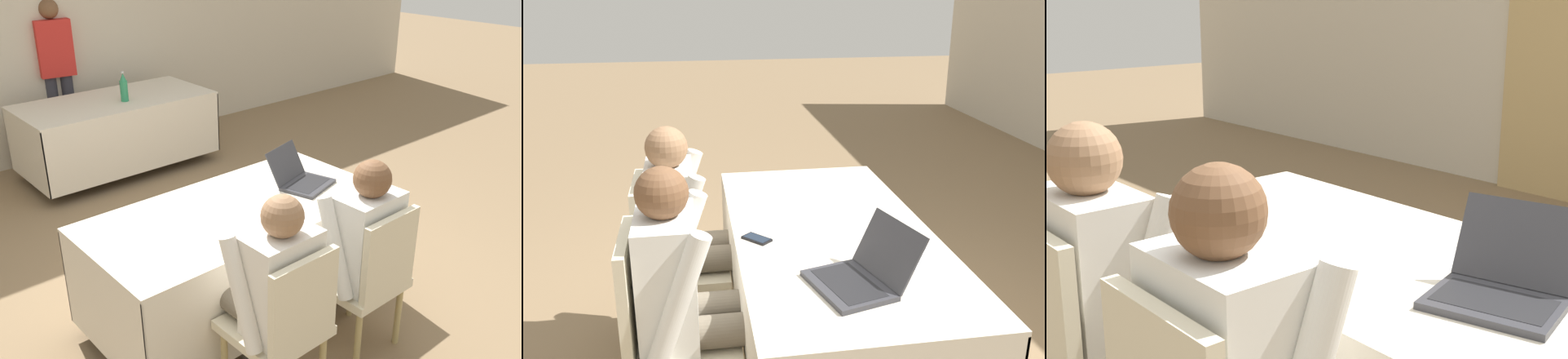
{
  "view_description": "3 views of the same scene",
  "coord_description": "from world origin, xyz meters",
  "views": [
    {
      "loc": [
        -1.89,
        -2.38,
        2.24
      ],
      "look_at": [
        0.0,
        -0.22,
        0.97
      ],
      "focal_mm": 40.0,
      "sensor_mm": 36.0,
      "label": 1
    },
    {
      "loc": [
        2.35,
        -0.6,
        1.78
      ],
      "look_at": [
        0.0,
        -0.22,
        0.97
      ],
      "focal_mm": 40.0,
      "sensor_mm": 36.0,
      "label": 2
    },
    {
      "loc": [
        1.48,
        -1.5,
        1.48
      ],
      "look_at": [
        0.0,
        -0.22,
        0.97
      ],
      "focal_mm": 50.0,
      "sensor_mm": 36.0,
      "label": 3
    }
  ],
  "objects": [
    {
      "name": "ground_plane",
      "position": [
        0.0,
        0.0,
        0.0
      ],
      "size": [
        24.0,
        24.0,
        0.0
      ],
      "primitive_type": "plane",
      "color": "#846B4C"
    },
    {
      "name": "wall_back",
      "position": [
        0.0,
        3.32,
        1.35
      ],
      "size": [
        12.0,
        0.06,
        2.7
      ],
      "color": "beige",
      "rests_on": "ground_plane"
    },
    {
      "name": "conference_table_near",
      "position": [
        0.0,
        0.0,
        0.56
      ],
      "size": [
        1.79,
        0.88,
        0.72
      ],
      "color": "beige",
      "rests_on": "ground_plane"
    },
    {
      "name": "conference_table_far",
      "position": [
        0.57,
        2.55,
        0.56
      ],
      "size": [
        1.79,
        0.88,
        0.72
      ],
      "color": "beige",
      "rests_on": "ground_plane"
    },
    {
      "name": "laptop",
      "position": [
        0.51,
        -0.02,
        0.77
      ],
      "size": [
        0.4,
        0.42,
        0.22
      ],
      "rotation": [
        0.0,
        0.0,
        0.27
      ],
      "color": "#333338",
      "rests_on": "conference_table_near"
    },
    {
      "name": "cell_phone",
      "position": [
        0.06,
        -0.35,
        0.73
      ],
      "size": [
        0.14,
        0.13,
        0.01
      ],
      "rotation": [
        0.0,
        0.0,
        -0.84
      ],
      "color": "black",
      "rests_on": "conference_table_near"
    },
    {
      "name": "paper_beside_laptop",
      "position": [
        0.32,
        0.21,
        0.72
      ],
      "size": [
        0.32,
        0.36,
        0.0
      ],
      "rotation": [
        0.0,
        0.0,
        -0.48
      ],
      "color": "white",
      "rests_on": "conference_table_near"
    },
    {
      "name": "paper_centre_table",
      "position": [
        0.0,
        -0.06,
        0.72
      ],
      "size": [
        0.3,
        0.35,
        0.0
      ],
      "rotation": [
        0.0,
        0.0,
        -0.36
      ],
      "color": "white",
      "rests_on": "conference_table_near"
    },
    {
      "name": "water_bottle",
      "position": [
        0.62,
        2.42,
        0.85
      ],
      "size": [
        0.07,
        0.07,
        0.28
      ],
      "color": "#288456",
      "rests_on": "conference_table_far"
    },
    {
      "name": "chair_near_left",
      "position": [
        -0.31,
        -0.75,
        0.49
      ],
      "size": [
        0.44,
        0.44,
        0.89
      ],
      "rotation": [
        0.0,
        0.0,
        3.14
      ],
      "color": "tan",
      "rests_on": "ground_plane"
    },
    {
      "name": "chair_near_right",
      "position": [
        0.31,
        -0.75,
        0.49
      ],
      "size": [
        0.44,
        0.44,
        0.89
      ],
      "rotation": [
        0.0,
        0.0,
        3.14
      ],
      "color": "tan",
      "rests_on": "ground_plane"
    },
    {
      "name": "person_checkered_shirt",
      "position": [
        -0.31,
        -0.65,
        0.65
      ],
      "size": [
        0.5,
        0.52,
        1.15
      ],
      "rotation": [
        0.0,
        0.0,
        3.14
      ],
      "color": "#665B4C",
      "rests_on": "ground_plane"
    },
    {
      "name": "person_white_shirt",
      "position": [
        0.31,
        -0.65,
        0.65
      ],
      "size": [
        0.5,
        0.52,
        1.15
      ],
      "rotation": [
        0.0,
        0.0,
        3.14
      ],
      "color": "#665B4C",
      "rests_on": "ground_plane"
    },
    {
      "name": "person_red_shirt",
      "position": [
        0.35,
        3.29,
        0.91
      ],
      "size": [
        0.36,
        0.24,
        1.59
      ],
      "rotation": [
        0.0,
        0.0,
        -0.14
      ],
      "color": "#33333D",
      "rests_on": "ground_plane"
    }
  ]
}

